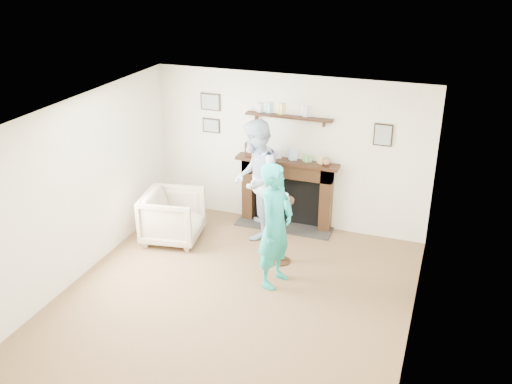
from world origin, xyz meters
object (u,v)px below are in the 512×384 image
woman (275,282)px  pedestal_table (281,218)px  armchair (174,239)px  man (256,234)px

woman → pedestal_table: 0.91m
armchair → man: man is taller
woman → man: bearing=42.2°
man → woman: (0.74, -1.25, 0.00)m
man → pedestal_table: 1.18m
armchair → woman: 2.00m
armchair → man: (1.16, 0.61, 0.00)m
armchair → pedestal_table: pedestal_table is taller
armchair → woman: bearing=-118.2°
man → woman: size_ratio=1.08×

